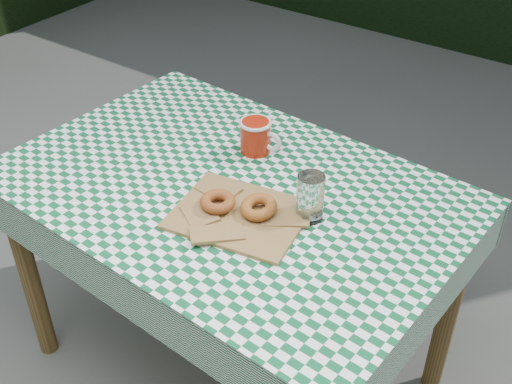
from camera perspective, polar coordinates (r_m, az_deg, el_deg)
ground at (r=2.42m, az=-4.40°, el=-11.59°), size 60.00×60.00×0.00m
table at (r=2.01m, az=-2.10°, el=-8.34°), size 1.29×0.90×0.75m
tablecloth at (r=1.77m, az=-2.37°, el=0.43°), size 1.31×0.93×0.01m
paper_bag at (r=1.65m, az=-1.49°, el=-1.96°), size 0.37×0.32×0.02m
bagel_front at (r=1.66m, az=-3.41°, el=-0.86°), size 0.10×0.10×0.03m
bagel_back at (r=1.64m, az=0.23°, el=-1.34°), size 0.12×0.12×0.03m
coffee_mug at (r=1.89m, az=-0.05°, el=4.95°), size 0.19×0.19×0.10m
drinking_glass at (r=1.62m, az=4.83°, el=-0.47°), size 0.07×0.07×0.13m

